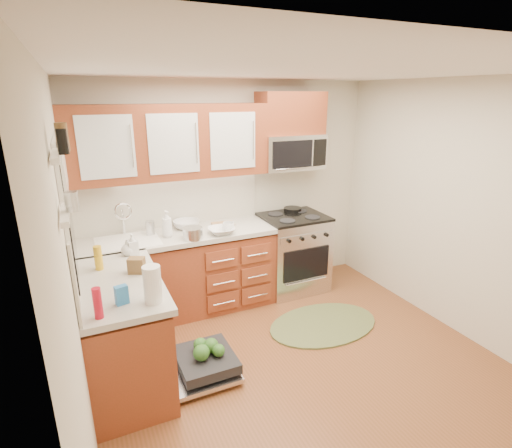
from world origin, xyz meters
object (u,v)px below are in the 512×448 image
range (293,252)px  bowl_a (221,231)px  microwave (291,152)px  cup (229,227)px  cutting_board (223,224)px  paper_towel_roll (152,284)px  bowl_b (186,224)px  upper_cabinets (170,142)px  sink (129,253)px  dishwasher (201,365)px  stock_pot (193,233)px  skillet (293,209)px  rug (323,324)px

range → bowl_a: (-0.99, -0.18, 0.48)m
microwave → cup: size_ratio=5.74×
cutting_board → paper_towel_roll: 1.82m
paper_towel_roll → bowl_b: bearing=66.7°
upper_cabinets → bowl_b: (0.13, 0.01, -0.91)m
bowl_a → cutting_board: bearing=66.9°
bowl_b → cup: (0.38, -0.30, 0.01)m
microwave → sink: (-1.93, -0.13, -0.90)m
cutting_board → dishwasher: bearing=-118.6°
upper_cabinets → range: bearing=-5.9°
sink → stock_pot: bearing=-17.9°
dishwasher → cup: size_ratio=5.29×
cutting_board → sink: bearing=-173.8°
stock_pot → cup: bearing=8.4°
skillet → bowl_b: bearing=-178.3°
microwave → bowl_a: microwave is taller
rug → bowl_a: 1.47m
sink → bowl_b: bearing=13.8°
range → dishwasher: 1.95m
sink → skillet: skillet is taller
rug → bowl_b: size_ratio=4.24×
rug → range: bearing=81.9°
stock_pot → cup: 0.42m
sink → cup: cup is taller
range → dishwasher: size_ratio=1.36×
stock_pot → dishwasher: bearing=-104.1°
cutting_board → cup: cup is taller
cup → microwave: bearing=16.7°
rug → cup: (-0.77, 0.76, 0.97)m
microwave → dishwasher: (-1.54, -1.25, -1.60)m
cup → bowl_a: bearing=-161.6°
sink → paper_towel_roll: size_ratio=2.25×
cutting_board → stock_pot: bearing=-144.5°
range → bowl_a: 1.12m
dishwasher → bowl_b: bowl_b is taller
bowl_a → cup: cup is taller
upper_cabinets → rug: bearing=-39.6°
microwave → cup: microwave is taller
microwave → dishwasher: size_ratio=1.09×
microwave → stock_pot: microwave is taller
stock_pot → bowl_b: (0.03, 0.36, -0.02)m
rug → cutting_board: 1.56m
dishwasher → skillet: (1.63, 1.32, 0.87)m
cup → range: bearing=9.4°
microwave → bowl_a: 1.27m
skillet → bowl_b: (-1.37, -0.04, -0.00)m
upper_cabinets → range: (1.41, -0.15, -1.40)m
upper_cabinets → microwave: bearing=-1.0°
stock_pot → cup: stock_pot is taller
dishwasher → cutting_board: 1.64m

